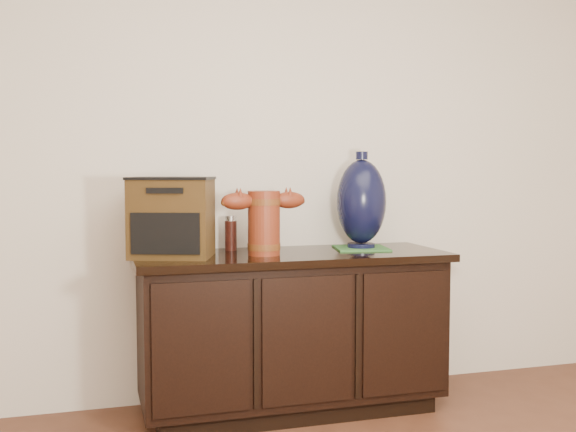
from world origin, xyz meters
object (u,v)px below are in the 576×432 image
object	(u,v)px
terracotta_vessel	(264,219)
tv_radio	(172,217)
sideboard	(291,330)
spray_can	(231,233)
lamp_base	(361,202)

from	to	relation	value
terracotta_vessel	tv_radio	world-z (taller)	tv_radio
sideboard	terracotta_vessel	world-z (taller)	terracotta_vessel
sideboard	tv_radio	size ratio (longest dim) A/B	3.40
tv_radio	spray_can	xyz separation A→B (m)	(0.30, 0.17, -0.10)
sideboard	spray_can	bearing A→B (deg)	144.91
tv_radio	spray_can	size ratio (longest dim) A/B	2.56
lamp_base	spray_can	xyz separation A→B (m)	(-0.63, 0.12, -0.15)
lamp_base	sideboard	bearing A→B (deg)	-171.10
sideboard	lamp_base	distance (m)	0.71
lamp_base	spray_can	bearing A→B (deg)	169.37
terracotta_vessel	lamp_base	xyz separation A→B (m)	(0.52, 0.10, 0.07)
sideboard	tv_radio	xyz separation A→B (m)	(-0.55, 0.01, 0.55)
terracotta_vessel	sideboard	bearing A→B (deg)	6.84
spray_can	lamp_base	bearing A→B (deg)	-10.63
tv_radio	sideboard	bearing A→B (deg)	17.73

